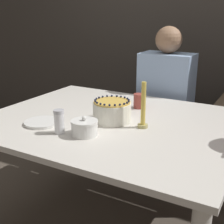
{
  "coord_description": "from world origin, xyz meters",
  "views": [
    {
      "loc": [
        0.84,
        -1.48,
        1.34
      ],
      "look_at": [
        0.02,
        -0.03,
        0.8
      ],
      "focal_mm": 50.0,
      "sensor_mm": 36.0,
      "label": 1
    }
  ],
  "objects_px": {
    "candle": "(143,110)",
    "person_man_blue_shirt": "(165,116)",
    "sugar_shaker": "(59,122)",
    "cake": "(112,111)",
    "sugar_bowl": "(84,128)"
  },
  "relations": [
    {
      "from": "sugar_shaker",
      "to": "candle",
      "type": "height_order",
      "value": "candle"
    },
    {
      "from": "sugar_bowl",
      "to": "candle",
      "type": "distance_m",
      "value": 0.33
    },
    {
      "from": "sugar_shaker",
      "to": "candle",
      "type": "distance_m",
      "value": 0.44
    },
    {
      "from": "sugar_shaker",
      "to": "person_man_blue_shirt",
      "type": "distance_m",
      "value": 1.14
    },
    {
      "from": "candle",
      "to": "person_man_blue_shirt",
      "type": "relative_size",
      "value": 0.2
    },
    {
      "from": "candle",
      "to": "sugar_bowl",
      "type": "bearing_deg",
      "value": -131.49
    },
    {
      "from": "cake",
      "to": "sugar_shaker",
      "type": "xyz_separation_m",
      "value": [
        -0.14,
        -0.29,
        0.0
      ]
    },
    {
      "from": "sugar_bowl",
      "to": "person_man_blue_shirt",
      "type": "xyz_separation_m",
      "value": [
        0.05,
        1.06,
        -0.24
      ]
    },
    {
      "from": "sugar_bowl",
      "to": "sugar_shaker",
      "type": "relative_size",
      "value": 1.09
    },
    {
      "from": "cake",
      "to": "person_man_blue_shirt",
      "type": "distance_m",
      "value": 0.85
    },
    {
      "from": "candle",
      "to": "person_man_blue_shirt",
      "type": "height_order",
      "value": "person_man_blue_shirt"
    },
    {
      "from": "cake",
      "to": "sugar_shaker",
      "type": "distance_m",
      "value": 0.32
    },
    {
      "from": "sugar_shaker",
      "to": "candle",
      "type": "bearing_deg",
      "value": 40.16
    },
    {
      "from": "candle",
      "to": "person_man_blue_shirt",
      "type": "xyz_separation_m",
      "value": [
        -0.16,
        0.82,
        -0.3
      ]
    },
    {
      "from": "sugar_shaker",
      "to": "person_man_blue_shirt",
      "type": "bearing_deg",
      "value": 81.09
    }
  ]
}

